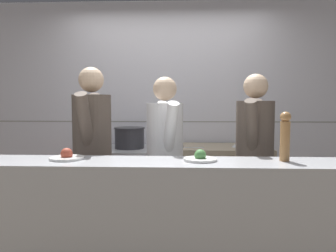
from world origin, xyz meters
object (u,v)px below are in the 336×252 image
Objects in this scene: pepper_mill at (285,135)px; chef_head_cook at (92,151)px; plated_dish_appetiser at (200,158)px; chef_line at (254,155)px; chefs_knife at (186,147)px; oven_range at (125,186)px; mixing_bowl_steel at (243,143)px; plated_dish_main at (67,156)px; stock_pot at (129,137)px; chef_sous at (165,156)px.

chef_head_cook is (-1.55, 0.57, -0.21)m from pepper_mill.
plated_dish_appetiser is at bearing -32.22° from chef_head_cook.
pepper_mill is at bearing -62.71° from chef_line.
chef_head_cook is at bearing -145.76° from chefs_knife.
plated_dish_appetiser reaches higher than oven_range.
pepper_mill is (0.07, -1.24, 0.21)m from mixing_bowl_steel.
chef_line is at bearing 0.35° from chef_head_cook.
chefs_knife is at bearing -10.64° from oven_range.
plated_dish_main is at bearing -179.87° from pepper_mill.
pepper_mill reaches higher than plated_dish_appetiser.
oven_range is 0.56× the size of chef_head_cook.
oven_range is 2.87× the size of chefs_knife.
stock_pot is at bearing 170.30° from chef_line.
oven_range is 0.89m from chef_head_cook.
chef_sous is at bearing 40.46° from plated_dish_main.
stock_pot reaches higher than oven_range.
stock_pot reaches higher than chefs_knife.
chefs_knife is 0.83m from chef_line.
chefs_knife is 1.37m from pepper_mill.
mixing_bowl_steel is 0.69× the size of pepper_mill.
stock_pot is at bearing 78.88° from plated_dish_main.
plated_dish_appetiser reaches higher than mixing_bowl_steel.
pepper_mill is at bearing -86.84° from mixing_bowl_steel.
pepper_mill is 0.65m from chef_line.
chef_sous reaches higher than plated_dish_main.
chef_line is (1.49, 0.60, -0.08)m from plated_dish_main.
stock_pot is 1.31m from plated_dish_main.
plated_dish_appetiser is 0.68× the size of pepper_mill.
chef_line is at bearing -29.00° from stock_pot.
mixing_bowl_steel is 0.15× the size of chef_sous.
chef_sous reaches higher than plated_dish_appetiser.
stock_pot is 1.39× the size of plated_dish_main.
oven_range is 0.59× the size of chef_sous.
chef_head_cook is at bearing -107.48° from stock_pot.
mixing_bowl_steel is 0.97× the size of plated_dish_main.
mixing_bowl_steel is at bearing 7.64° from chefs_knife.
stock_pot is at bearing 177.93° from mixing_bowl_steel.
chef_sous is (0.69, 0.59, -0.09)m from plated_dish_main.
chefs_knife is 1.03m from chef_head_cook.
pepper_mill is at bearing -49.77° from chef_sous.
chef_sous is (0.44, -0.70, -0.10)m from stock_pot.
plated_dish_main is 0.58m from chef_head_cook.
chef_sous is at bearing 0.62° from chef_head_cook.
oven_range is at bearing 76.29° from chef_head_cook.
plated_dish_appetiser is 0.15× the size of chef_sous.
chef_head_cook reaches higher than chef_line.
oven_range is at bearing 169.36° from chefs_knife.
chefs_knife is (0.69, -0.13, 0.47)m from oven_range.
pepper_mill reaches higher than plated_dish_main.
plated_dish_appetiser is (0.72, -1.30, -0.00)m from stock_pot.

